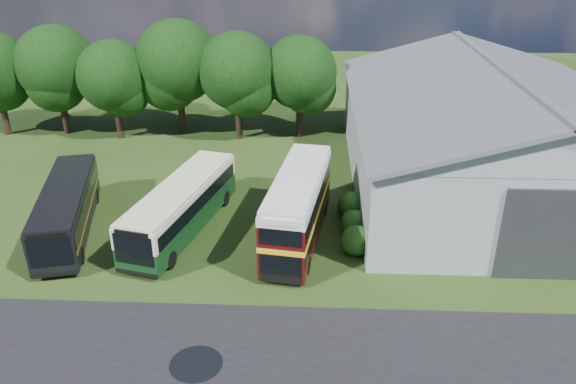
{
  "coord_description": "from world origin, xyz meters",
  "views": [
    {
      "loc": [
        3.06,
        -20.49,
        16.33
      ],
      "look_at": [
        1.79,
        8.0,
        2.65
      ],
      "focal_mm": 35.0,
      "sensor_mm": 36.0,
      "label": 1
    }
  ],
  "objects_px": {
    "bus_green_single": "(182,207)",
    "bus_dark_single": "(67,209)",
    "bus_maroon_double": "(298,209)",
    "storage_shed": "(490,124)"
  },
  "relations": [
    {
      "from": "bus_green_single",
      "to": "bus_dark_single",
      "type": "bearing_deg",
      "value": -162.5
    },
    {
      "from": "storage_shed",
      "to": "bus_dark_single",
      "type": "distance_m",
      "value": 27.4
    },
    {
      "from": "bus_maroon_double",
      "to": "storage_shed",
      "type": "bearing_deg",
      "value": 43.55
    },
    {
      "from": "bus_maroon_double",
      "to": "bus_dark_single",
      "type": "relative_size",
      "value": 0.92
    },
    {
      "from": "storage_shed",
      "to": "bus_green_single",
      "type": "xyz_separation_m",
      "value": [
        -19.36,
        -7.99,
        -2.59
      ]
    },
    {
      "from": "bus_green_single",
      "to": "bus_maroon_double",
      "type": "height_order",
      "value": "bus_maroon_double"
    },
    {
      "from": "storage_shed",
      "to": "bus_dark_single",
      "type": "xyz_separation_m",
      "value": [
        -25.93,
        -8.43,
        -2.64
      ]
    },
    {
      "from": "bus_green_single",
      "to": "bus_dark_single",
      "type": "height_order",
      "value": "bus_green_single"
    },
    {
      "from": "storage_shed",
      "to": "bus_dark_single",
      "type": "height_order",
      "value": "storage_shed"
    },
    {
      "from": "bus_dark_single",
      "to": "bus_maroon_double",
      "type": "bearing_deg",
      "value": -15.35
    }
  ]
}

